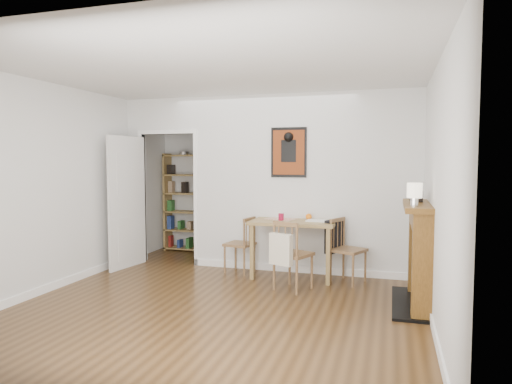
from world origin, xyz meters
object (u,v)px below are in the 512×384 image
(bookshelf, at_px, (185,203))
(red_glass, at_px, (281,217))
(fireplace, at_px, (420,251))
(chair_right, at_px, (347,249))
(orange_fruit, at_px, (309,217))
(chair_left, at_px, (240,245))
(ceramic_jar_a, at_px, (418,196))
(chair_front, at_px, (292,255))
(dining_table, at_px, (294,227))
(mantel_lamp, at_px, (415,192))
(ceramic_jar_b, at_px, (413,197))
(notebook, at_px, (318,221))

(bookshelf, relative_size, red_glass, 17.78)
(red_glass, bearing_deg, fireplace, -24.05)
(chair_right, bearing_deg, red_glass, 176.33)
(fireplace, relative_size, red_glass, 12.64)
(orange_fruit, bearing_deg, red_glass, -153.72)
(red_glass, bearing_deg, chair_left, 176.82)
(chair_left, relative_size, ceramic_jar_a, 6.29)
(chair_right, height_order, chair_front, chair_front)
(dining_table, distance_m, chair_left, 0.85)
(orange_fruit, bearing_deg, ceramic_jar_a, -31.10)
(bookshelf, height_order, mantel_lamp, bookshelf)
(chair_left, relative_size, mantel_lamp, 3.37)
(red_glass, bearing_deg, mantel_lamp, -34.81)
(dining_table, height_order, chair_right, chair_right)
(chair_left, relative_size, bookshelf, 0.47)
(orange_fruit, distance_m, mantel_lamp, 1.97)
(dining_table, bearing_deg, fireplace, -27.62)
(fireplace, bearing_deg, ceramic_jar_b, 104.40)
(fireplace, height_order, ceramic_jar_a, ceramic_jar_a)
(chair_left, distance_m, notebook, 1.20)
(mantel_lamp, bearing_deg, chair_left, 152.36)
(mantel_lamp, bearing_deg, red_glass, 145.19)
(chair_front, bearing_deg, fireplace, -7.39)
(fireplace, relative_size, orange_fruit, 14.37)
(chair_left, xyz_separation_m, fireplace, (2.43, -0.84, 0.20))
(dining_table, relative_size, mantel_lamp, 4.79)
(bookshelf, bearing_deg, chair_front, -39.01)
(fireplace, relative_size, mantel_lamp, 5.12)
(chair_front, bearing_deg, chair_right, 41.33)
(red_glass, distance_m, notebook, 0.51)
(chair_front, relative_size, bookshelf, 0.51)
(chair_front, relative_size, fireplace, 0.71)
(fireplace, bearing_deg, chair_left, 160.94)
(chair_front, relative_size, orange_fruit, 10.21)
(chair_right, distance_m, ceramic_jar_b, 1.19)
(chair_left, relative_size, notebook, 2.70)
(chair_right, height_order, orange_fruit, orange_fruit)
(dining_table, bearing_deg, ceramic_jar_b, -19.16)
(bookshelf, distance_m, ceramic_jar_a, 4.39)
(chair_left, bearing_deg, ceramic_jar_b, -12.60)
(dining_table, relative_size, chair_left, 1.42)
(chair_front, relative_size, mantel_lamp, 3.64)
(ceramic_jar_b, bearing_deg, chair_front, -175.25)
(chair_right, bearing_deg, bookshelf, 155.16)
(chair_front, height_order, notebook, chair_front)
(bookshelf, bearing_deg, red_glass, -32.45)
(chair_front, bearing_deg, bookshelf, 140.99)
(chair_right, bearing_deg, mantel_lamp, -55.08)
(red_glass, height_order, mantel_lamp, mantel_lamp)
(chair_right, xyz_separation_m, ceramic_jar_b, (0.80, -0.43, 0.76))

